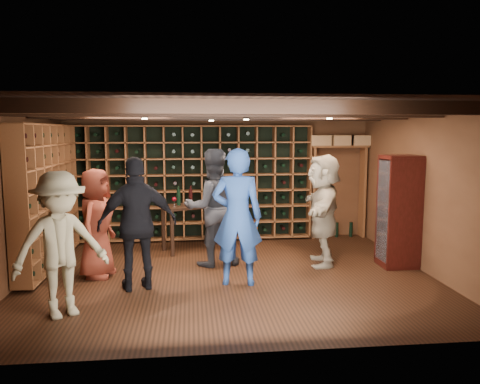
{
  "coord_description": "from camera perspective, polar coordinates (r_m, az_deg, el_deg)",
  "views": [
    {
      "loc": [
        -0.56,
        -6.8,
        2.16
      ],
      "look_at": [
        0.18,
        0.2,
        1.24
      ],
      "focal_mm": 35.0,
      "sensor_mm": 36.0,
      "label": 1
    }
  ],
  "objects": [
    {
      "name": "guest_khaki",
      "position": [
        5.81,
        -21.05,
        -6.02
      ],
      "size": [
        1.27,
        1.12,
        1.71
      ],
      "primitive_type": "imported",
      "rotation": [
        0.0,
        0.0,
        0.55
      ],
      "color": "gray",
      "rests_on": "ground"
    },
    {
      "name": "room_shell",
      "position": [
        6.88,
        -1.39,
        9.64
      ],
      "size": [
        6.0,
        6.0,
        6.0
      ],
      "color": "brown",
      "rests_on": "ground"
    },
    {
      "name": "man_blue_shirt",
      "position": [
        6.53,
        -0.34,
        -3.08
      ],
      "size": [
        0.76,
        0.56,
        1.93
      ],
      "primitive_type": "imported",
      "rotation": [
        0.0,
        0.0,
        2.99
      ],
      "color": "navy",
      "rests_on": "ground"
    },
    {
      "name": "crate_shelf",
      "position": [
        9.61,
        11.98,
        3.78
      ],
      "size": [
        1.2,
        0.32,
        2.07
      ],
      "color": "brown",
      "rests_on": "ground"
    },
    {
      "name": "guest_red_floral",
      "position": [
        7.22,
        -17.12,
        -3.65
      ],
      "size": [
        0.67,
        0.88,
        1.61
      ],
      "primitive_type": "imported",
      "rotation": [
        0.0,
        0.0,
        1.35
      ],
      "color": "maroon",
      "rests_on": "ground"
    },
    {
      "name": "tasting_table",
      "position": [
        8.48,
        -5.62,
        -2.16
      ],
      "size": [
        1.24,
        0.93,
        1.12
      ],
      "rotation": [
        0.0,
        0.0,
        0.38
      ],
      "color": "black",
      "rests_on": "ground"
    },
    {
      "name": "display_cabinet",
      "position": [
        7.84,
        18.76,
        -2.5
      ],
      "size": [
        0.55,
        0.5,
        1.75
      ],
      "color": "#390E0B",
      "rests_on": "ground"
    },
    {
      "name": "guest_woman_black",
      "position": [
        6.48,
        -12.36,
        -3.82
      ],
      "size": [
        1.14,
        0.69,
        1.82
      ],
      "primitive_type": "imported",
      "rotation": [
        0.0,
        0.0,
        3.39
      ],
      "color": "black",
      "rests_on": "ground"
    },
    {
      "name": "wine_rack_back",
      "position": [
        9.19,
        -5.8,
        1.13
      ],
      "size": [
        4.65,
        0.3,
        2.2
      ],
      "color": "brown",
      "rests_on": "ground"
    },
    {
      "name": "guest_beige",
      "position": [
        7.65,
        10.09,
        -2.15
      ],
      "size": [
        0.87,
        1.73,
        1.79
      ],
      "primitive_type": "imported",
      "rotation": [
        0.0,
        0.0,
        4.5
      ],
      "color": "gray",
      "rests_on": "ground"
    },
    {
      "name": "wine_rack_left",
      "position": [
        8.02,
        -22.44,
        -0.32
      ],
      "size": [
        0.3,
        2.65,
        2.2
      ],
      "color": "brown",
      "rests_on": "ground"
    },
    {
      "name": "man_grey_suit",
      "position": [
        7.5,
        -3.39,
        -1.9
      ],
      "size": [
        1.05,
        0.9,
        1.88
      ],
      "primitive_type": "imported",
      "rotation": [
        0.0,
        0.0,
        3.37
      ],
      "color": "black",
      "rests_on": "ground"
    },
    {
      "name": "ground",
      "position": [
        7.16,
        -1.3,
        -10.09
      ],
      "size": [
        6.0,
        6.0,
        0.0
      ],
      "primitive_type": "plane",
      "color": "#331A0E",
      "rests_on": "ground"
    }
  ]
}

